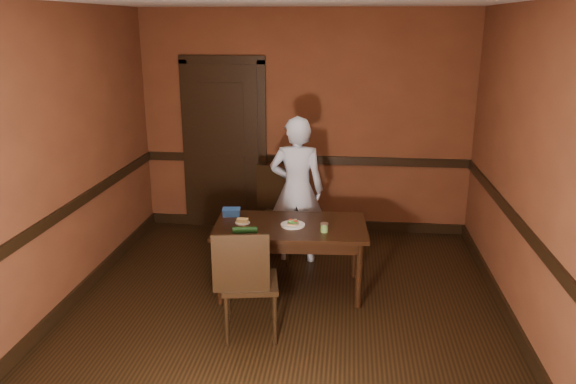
% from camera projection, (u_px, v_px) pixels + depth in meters
% --- Properties ---
extents(floor, '(4.00, 4.50, 0.01)m').
position_uv_depth(floor, '(284.00, 314.00, 5.06)').
color(floor, black).
rests_on(floor, ground).
extents(wall_back, '(4.00, 0.02, 2.70)m').
position_uv_depth(wall_back, '(305.00, 123.00, 6.81)').
color(wall_back, brown).
rests_on(wall_back, ground).
extents(wall_front, '(4.00, 0.02, 2.70)m').
position_uv_depth(wall_front, '(225.00, 294.00, 2.53)').
color(wall_front, brown).
rests_on(wall_front, ground).
extents(wall_left, '(0.02, 4.50, 2.70)m').
position_uv_depth(wall_left, '(55.00, 163.00, 4.88)').
color(wall_left, brown).
rests_on(wall_left, ground).
extents(wall_right, '(0.02, 4.50, 2.70)m').
position_uv_depth(wall_right, '(533.00, 177.00, 4.46)').
color(wall_right, brown).
rests_on(wall_right, ground).
extents(dado_back, '(4.00, 0.03, 0.10)m').
position_uv_depth(dado_back, '(305.00, 160.00, 6.93)').
color(dado_back, black).
rests_on(dado_back, ground).
extents(dado_left, '(0.03, 4.50, 0.10)m').
position_uv_depth(dado_left, '(63.00, 212.00, 5.01)').
color(dado_left, black).
rests_on(dado_left, ground).
extents(dado_right, '(0.03, 4.50, 0.10)m').
position_uv_depth(dado_right, '(524.00, 229.00, 4.59)').
color(dado_right, black).
rests_on(dado_right, ground).
extents(baseboard_back, '(4.00, 0.03, 0.12)m').
position_uv_depth(baseboard_back, '(304.00, 224.00, 7.17)').
color(baseboard_back, black).
rests_on(baseboard_back, ground).
extents(baseboard_left, '(0.03, 4.50, 0.12)m').
position_uv_depth(baseboard_left, '(73.00, 297.00, 5.25)').
color(baseboard_left, black).
rests_on(baseboard_left, ground).
extents(baseboard_right, '(0.03, 4.50, 0.12)m').
position_uv_depth(baseboard_right, '(512.00, 321.00, 4.84)').
color(baseboard_right, black).
rests_on(baseboard_right, ground).
extents(door, '(1.05, 0.07, 2.20)m').
position_uv_depth(door, '(224.00, 143.00, 6.96)').
color(door, black).
rests_on(door, ground).
extents(dining_table, '(1.49, 0.89, 0.68)m').
position_uv_depth(dining_table, '(290.00, 258.00, 5.44)').
color(dining_table, black).
rests_on(dining_table, floor).
extents(chair_far, '(0.60, 0.60, 0.99)m').
position_uv_depth(chair_far, '(280.00, 215.00, 6.16)').
color(chair_far, black).
rests_on(chair_far, floor).
extents(chair_near, '(0.52, 0.52, 0.96)m').
position_uv_depth(chair_near, '(250.00, 280.00, 4.63)').
color(chair_near, black).
rests_on(chair_near, floor).
extents(person, '(0.59, 0.39, 1.60)m').
position_uv_depth(person, '(297.00, 190.00, 6.03)').
color(person, silver).
rests_on(person, floor).
extents(sandwich_plate, '(0.23, 0.23, 0.06)m').
position_uv_depth(sandwich_plate, '(293.00, 224.00, 5.32)').
color(sandwich_plate, white).
rests_on(sandwich_plate, dining_table).
extents(sauce_jar, '(0.07, 0.07, 0.09)m').
position_uv_depth(sauce_jar, '(324.00, 228.00, 5.15)').
color(sauce_jar, '#639648').
rests_on(sauce_jar, dining_table).
extents(cheese_saucer, '(0.14, 0.14, 0.04)m').
position_uv_depth(cheese_saucer, '(243.00, 221.00, 5.39)').
color(cheese_saucer, white).
rests_on(cheese_saucer, dining_table).
extents(food_tub, '(0.19, 0.14, 0.07)m').
position_uv_depth(food_tub, '(231.00, 212.00, 5.59)').
color(food_tub, blue).
rests_on(food_tub, dining_table).
extents(wrapped_veg, '(0.23, 0.10, 0.06)m').
position_uv_depth(wrapped_veg, '(245.00, 230.00, 5.12)').
color(wrapped_veg, '#1A4F1D').
rests_on(wrapped_veg, dining_table).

